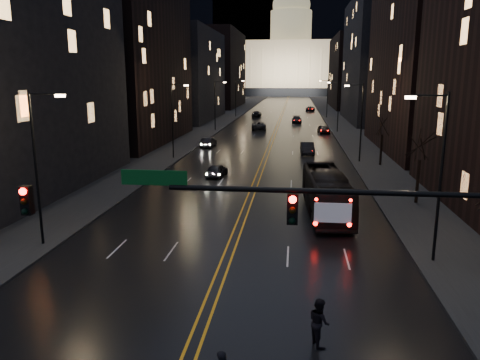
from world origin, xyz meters
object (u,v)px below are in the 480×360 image
(bus, at_px, (326,193))
(oncoming_car_a, at_px, (217,170))
(traffic_signal, at_px, (369,226))
(oncoming_car_b, at_px, (208,142))
(receding_car_a, at_px, (307,148))
(pedestrian_b, at_px, (319,322))

(bus, height_order, oncoming_car_a, bus)
(bus, relative_size, oncoming_car_a, 2.80)
(traffic_signal, bearing_deg, oncoming_car_b, 106.15)
(bus, height_order, oncoming_car_b, bus)
(receding_car_a, height_order, pedestrian_b, pedestrian_b)
(oncoming_car_a, height_order, pedestrian_b, pedestrian_b)
(pedestrian_b, bearing_deg, bus, -26.38)
(traffic_signal, height_order, oncoming_car_b, traffic_signal)
(oncoming_car_a, height_order, receding_car_a, receding_car_a)
(bus, height_order, pedestrian_b, bus)
(oncoming_car_b, height_order, pedestrian_b, pedestrian_b)
(oncoming_car_b, xyz_separation_m, receding_car_a, (13.65, -4.40, 0.08))
(bus, bearing_deg, oncoming_car_a, 127.38)
(traffic_signal, relative_size, bus, 1.57)
(bus, relative_size, receding_car_a, 2.40)
(traffic_signal, xyz_separation_m, oncoming_car_a, (-9.98, 30.22, -4.43))
(traffic_signal, xyz_separation_m, receding_car_a, (-0.76, 45.34, -4.34))
(traffic_signal, height_order, bus, traffic_signal)
(oncoming_car_b, xyz_separation_m, pedestrian_b, (13.08, -48.29, 0.23))
(oncoming_car_a, xyz_separation_m, pedestrian_b, (8.65, -28.77, 0.24))
(oncoming_car_b, height_order, receding_car_a, receding_car_a)
(oncoming_car_a, distance_m, oncoming_car_b, 20.02)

